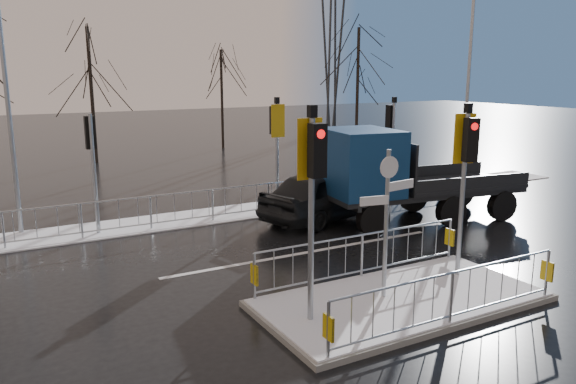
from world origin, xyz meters
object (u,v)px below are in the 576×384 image
street_lamp_right (470,79)px  car_far_lane (326,194)px  street_lamp_left (8,79)px  flatbed_truck (386,174)px  traffic_island (401,285)px

street_lamp_right → car_far_lane: bearing=-166.4°
street_lamp_right → street_lamp_left: size_ratio=0.98×
flatbed_truck → traffic_island: bearing=-125.7°
flatbed_truck → street_lamp_right: 8.21m
traffic_island → flatbed_truck: (3.65, 5.08, 1.21)m
traffic_island → street_lamp_right: street_lamp_right is taller
traffic_island → street_lamp_right: (10.58, 8.49, 4.00)m
car_far_lane → flatbed_truck: 2.07m
car_far_lane → street_lamp_left: size_ratio=0.58×
street_lamp_left → flatbed_truck: bearing=-23.6°
traffic_island → street_lamp_left: bearing=124.1°
traffic_island → flatbed_truck: bearing=54.3°
traffic_island → car_far_lane: 6.91m
car_far_lane → flatbed_truck: size_ratio=0.71×
traffic_island → flatbed_truck: traffic_island is taller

